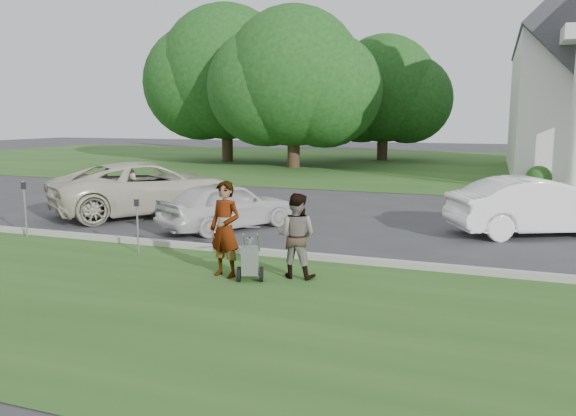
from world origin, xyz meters
The scene contains 15 objects.
ground centered at (0.00, 0.00, 0.00)m, with size 120.00×120.00×0.00m, color #333335.
grass_strip centered at (0.00, -3.00, 0.01)m, with size 80.00×7.00×0.01m, color #254F1B.
church_lawn centered at (0.00, 27.00, 0.01)m, with size 80.00×30.00×0.01m, color #254F1B.
curb centered at (0.00, 0.55, 0.07)m, with size 80.00×0.18×0.15m, color #9E9E93.
tree_left centered at (-8.01, 21.99, 5.11)m, with size 10.63×8.40×9.71m.
tree_far centered at (-14.01, 24.99, 5.69)m, with size 11.64×9.20×10.73m.
tree_back centered at (-4.01, 29.99, 4.73)m, with size 9.61×7.60×8.89m.
striping_cart centered at (-0.58, -1.39, 0.39)m, with size 0.70×1.04×0.90m.
person_left centered at (-1.15, -1.25, 0.93)m, with size 0.67×0.44×1.85m, color #999999.
person_right centered at (0.15, -0.85, 0.82)m, with size 0.79×0.62×1.63m, color #999999.
parking_meter_near centered at (-3.86, -0.23, 0.80)m, with size 0.09×0.08×1.26m.
parking_meter_far centered at (-7.59, 0.25, 0.92)m, with size 0.11×0.09×1.46m.
car_a centered at (-6.73, 4.47, 0.83)m, with size 2.77×6.00×1.67m, color beige.
car_b centered at (-3.24, 3.04, 0.66)m, with size 1.57×3.89×1.33m, color silver.
car_d centered at (4.78, 5.12, 0.76)m, with size 1.60×4.58×1.51m, color white.
Camera 1 is at (3.59, -10.74, 3.05)m, focal length 35.00 mm.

